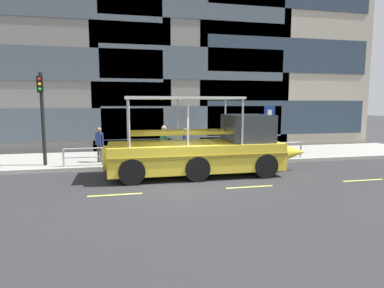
{
  "coord_description": "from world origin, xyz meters",
  "views": [
    {
      "loc": [
        -2.17,
        -12.03,
        3.04
      ],
      "look_at": [
        0.82,
        1.53,
        1.3
      ],
      "focal_mm": 30.49,
      "sensor_mm": 36.0,
      "label": 1
    }
  ],
  "objects_px": {
    "duck_tour_boat": "(207,150)",
    "pedestrian_near_stern": "(99,141)",
    "traffic_light_pole": "(42,110)",
    "parking_sign": "(269,123)",
    "pedestrian_mid_left": "(185,140)",
    "pedestrian_mid_right": "(164,139)",
    "pedestrian_near_bow": "(239,138)"
  },
  "relations": [
    {
      "from": "duck_tour_boat",
      "to": "pedestrian_near_stern",
      "type": "height_order",
      "value": "duck_tour_boat"
    },
    {
      "from": "traffic_light_pole",
      "to": "parking_sign",
      "type": "bearing_deg",
      "value": -1.28
    },
    {
      "from": "pedestrian_mid_left",
      "to": "pedestrian_near_stern",
      "type": "relative_size",
      "value": 0.92
    },
    {
      "from": "traffic_light_pole",
      "to": "duck_tour_boat",
      "type": "bearing_deg",
      "value": -21.18
    },
    {
      "from": "traffic_light_pole",
      "to": "pedestrian_mid_right",
      "type": "xyz_separation_m",
      "value": [
        5.59,
        0.23,
        -1.51
      ]
    },
    {
      "from": "pedestrian_near_bow",
      "to": "traffic_light_pole",
      "type": "bearing_deg",
      "value": -178.59
    },
    {
      "from": "pedestrian_near_bow",
      "to": "pedestrian_mid_right",
      "type": "distance_m",
      "value": 4.03
    },
    {
      "from": "parking_sign",
      "to": "pedestrian_mid_right",
      "type": "relative_size",
      "value": 1.55
    },
    {
      "from": "parking_sign",
      "to": "pedestrian_near_stern",
      "type": "distance_m",
      "value": 8.68
    },
    {
      "from": "traffic_light_pole",
      "to": "pedestrian_near_bow",
      "type": "distance_m",
      "value": 9.75
    },
    {
      "from": "pedestrian_near_stern",
      "to": "pedestrian_mid_right",
      "type": "bearing_deg",
      "value": -1.71
    },
    {
      "from": "pedestrian_mid_left",
      "to": "pedestrian_near_bow",
      "type": "bearing_deg",
      "value": -5.6
    },
    {
      "from": "pedestrian_near_bow",
      "to": "pedestrian_mid_left",
      "type": "distance_m",
      "value": 2.89
    },
    {
      "from": "parking_sign",
      "to": "pedestrian_near_bow",
      "type": "height_order",
      "value": "parking_sign"
    },
    {
      "from": "pedestrian_mid_left",
      "to": "pedestrian_mid_right",
      "type": "height_order",
      "value": "pedestrian_mid_right"
    },
    {
      "from": "duck_tour_boat",
      "to": "pedestrian_mid_left",
      "type": "height_order",
      "value": "duck_tour_boat"
    },
    {
      "from": "traffic_light_pole",
      "to": "pedestrian_near_stern",
      "type": "height_order",
      "value": "traffic_light_pole"
    },
    {
      "from": "traffic_light_pole",
      "to": "duck_tour_boat",
      "type": "distance_m",
      "value": 7.76
    },
    {
      "from": "pedestrian_near_bow",
      "to": "pedestrian_near_stern",
      "type": "height_order",
      "value": "pedestrian_near_bow"
    },
    {
      "from": "duck_tour_boat",
      "to": "pedestrian_mid_right",
      "type": "xyz_separation_m",
      "value": [
        -1.47,
        2.97,
        0.15
      ]
    },
    {
      "from": "duck_tour_boat",
      "to": "pedestrian_mid_right",
      "type": "bearing_deg",
      "value": 116.42
    },
    {
      "from": "traffic_light_pole",
      "to": "parking_sign",
      "type": "height_order",
      "value": "traffic_light_pole"
    },
    {
      "from": "pedestrian_mid_left",
      "to": "pedestrian_mid_right",
      "type": "relative_size",
      "value": 0.89
    },
    {
      "from": "duck_tour_boat",
      "to": "pedestrian_near_bow",
      "type": "height_order",
      "value": "duck_tour_boat"
    },
    {
      "from": "pedestrian_mid_right",
      "to": "parking_sign",
      "type": "bearing_deg",
      "value": -4.99
    },
    {
      "from": "duck_tour_boat",
      "to": "pedestrian_near_stern",
      "type": "relative_size",
      "value": 5.27
    },
    {
      "from": "parking_sign",
      "to": "pedestrian_mid_left",
      "type": "bearing_deg",
      "value": 169.95
    },
    {
      "from": "traffic_light_pole",
      "to": "pedestrian_near_stern",
      "type": "xyz_separation_m",
      "value": [
        2.44,
        0.32,
        -1.54
      ]
    },
    {
      "from": "pedestrian_near_bow",
      "to": "pedestrian_mid_right",
      "type": "height_order",
      "value": "pedestrian_mid_right"
    },
    {
      "from": "pedestrian_near_stern",
      "to": "pedestrian_near_bow",
      "type": "bearing_deg",
      "value": -0.7
    },
    {
      "from": "pedestrian_near_bow",
      "to": "pedestrian_mid_right",
      "type": "relative_size",
      "value": 0.98
    },
    {
      "from": "parking_sign",
      "to": "duck_tour_boat",
      "type": "bearing_deg",
      "value": -148.13
    }
  ]
}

